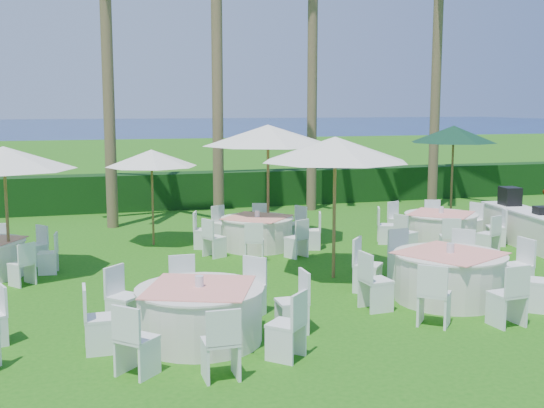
{
  "coord_description": "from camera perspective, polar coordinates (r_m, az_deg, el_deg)",
  "views": [
    {
      "loc": [
        -2.79,
        -10.75,
        3.46
      ],
      "look_at": [
        1.38,
        3.48,
        1.3
      ],
      "focal_mm": 45.0,
      "sensor_mm": 36.0,
      "label": 1
    }
  ],
  "objects": [
    {
      "name": "ocean",
      "position": [
        112.84,
        -14.98,
        6.26
      ],
      "size": [
        260.0,
        260.0,
        0.0
      ],
      "primitive_type": "plane",
      "color": "#060E44",
      "rests_on": "ground"
    },
    {
      "name": "palm_e",
      "position": [
        23.3,
        13.59,
        10.69
      ],
      "size": [
        4.4,
        3.99,
        8.16
      ],
      "color": "brown",
      "rests_on": "ground"
    },
    {
      "name": "umbrella_d",
      "position": [
        17.02,
        -0.34,
        5.78
      ],
      "size": [
        3.34,
        3.34,
        2.98
      ],
      "color": "brown",
      "rests_on": "ground"
    },
    {
      "name": "umbrella_green",
      "position": [
        20.68,
        14.95,
        5.66
      ],
      "size": [
        2.52,
        2.52,
        2.87
      ],
      "color": "brown",
      "rests_on": "ground"
    },
    {
      "name": "palm_b",
      "position": [
        19.71,
        -13.59,
        10.9
      ],
      "size": [
        4.39,
        4.19,
        7.99
      ],
      "color": "brown",
      "rests_on": "ground"
    },
    {
      "name": "banquet_table_f",
      "position": [
        17.54,
        13.93,
        -1.95
      ],
      "size": [
        3.06,
        3.06,
        0.95
      ],
      "color": "silver",
      "rests_on": "ground"
    },
    {
      "name": "ground",
      "position": [
        11.64,
        -1.73,
        -9.02
      ],
      "size": [
        120.0,
        120.0,
        0.0
      ],
      "primitive_type": "plane",
      "color": "#1C6010",
      "rests_on": "ground"
    },
    {
      "name": "palm_d",
      "position": [
        22.49,
        3.4,
        12.04
      ],
      "size": [
        4.34,
        4.29,
        8.96
      ],
      "color": "brown",
      "rests_on": "ground"
    },
    {
      "name": "banquet_table_e",
      "position": [
        16.53,
        -1.24,
        -2.35
      ],
      "size": [
        3.05,
        3.05,
        0.94
      ],
      "color": "silver",
      "rests_on": "ground"
    },
    {
      "name": "umbrella_b",
      "position": [
        13.5,
        5.3,
        4.58
      ],
      "size": [
        2.97,
        2.97,
        2.85
      ],
      "color": "brown",
      "rests_on": "ground"
    },
    {
      "name": "umbrella_c",
      "position": [
        16.99,
        -10.05,
        3.8
      ],
      "size": [
        2.25,
        2.25,
        2.38
      ],
      "color": "brown",
      "rests_on": "ground"
    },
    {
      "name": "banquet_table_b",
      "position": [
        10.18,
        -6.06,
        -9.04
      ],
      "size": [
        3.29,
        3.29,
        1.0
      ],
      "color": "silver",
      "rests_on": "ground"
    },
    {
      "name": "buffet_table",
      "position": [
        17.83,
        20.87,
        -1.9
      ],
      "size": [
        1.24,
        3.88,
        1.36
      ],
      "color": "silver",
      "rests_on": "ground"
    },
    {
      "name": "hedge",
      "position": [
        23.1,
        -9.26,
        1.07
      ],
      "size": [
        34.0,
        1.0,
        1.2
      ],
      "primitive_type": "cube",
      "color": "black",
      "rests_on": "ground"
    },
    {
      "name": "banquet_table_c",
      "position": [
        12.57,
        14.62,
        -5.8
      ],
      "size": [
        3.48,
        3.48,
        1.04
      ],
      "color": "silver",
      "rests_on": "ground"
    },
    {
      "name": "umbrella_a",
      "position": [
        14.49,
        -21.53,
        3.6
      ],
      "size": [
        2.81,
        2.81,
        2.65
      ],
      "color": "brown",
      "rests_on": "ground"
    }
  ]
}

